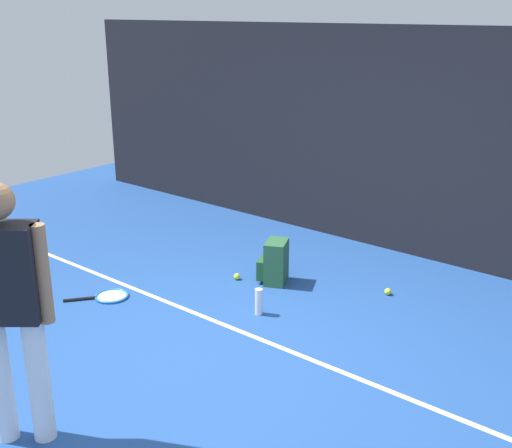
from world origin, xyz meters
The scene contains 9 objects.
ground_plane centered at (0.00, 0.00, 0.00)m, with size 12.00×12.00×0.00m, color #234C93.
back_fence centered at (0.00, 3.00, 1.24)m, with size 10.00×0.10×2.47m, color black.
court_line centered at (0.00, 0.38, 0.00)m, with size 9.00×0.05×0.00m, color white.
tennis_player centered at (-0.30, -1.57, 0.97)m, with size 0.45×0.42×1.70m.
tennis_racket centered at (-1.57, 0.09, 0.01)m, with size 0.51×0.60×0.03m.
backpack centered at (-0.57, 1.39, 0.21)m, with size 0.36×0.36×0.44m.
tennis_ball_near_player centered at (0.47, 1.84, 0.03)m, with size 0.07×0.07×0.07m, color #CCE033.
tennis_ball_by_fence centered at (-0.90, 1.19, 0.03)m, with size 0.07×0.07×0.07m, color #CCE033.
water_bottle centered at (-0.24, 0.73, 0.12)m, with size 0.07×0.07×0.25m, color white.
Camera 1 is at (3.03, -3.31, 2.62)m, focal length 44.67 mm.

